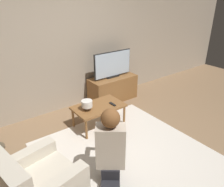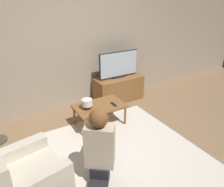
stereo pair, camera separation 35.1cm
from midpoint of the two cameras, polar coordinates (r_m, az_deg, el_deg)
The scene contains 10 objects.
ground_plane at distance 3.27m, azimuth 5.93°, elevation -16.33°, with size 10.00×10.00×0.00m, color #896B4C.
wall_back at distance 4.25m, azimuth -9.08°, elevation 13.00°, with size 10.00×0.06×2.60m.
rug at distance 3.27m, azimuth 5.93°, elevation -16.23°, with size 2.20×2.32×0.02m.
tv_stand at distance 4.72m, azimuth 3.86°, elevation 1.22°, with size 1.03×0.45×0.53m.
tv at distance 4.54m, azimuth 4.03°, elevation 7.53°, with size 0.90×0.08×0.55m.
coffee_table at distance 3.76m, azimuth -0.62°, elevation -3.70°, with size 0.86×0.53×0.39m.
armchair at distance 2.62m, azimuth -18.04°, elevation -21.61°, with size 0.85×0.85×0.87m.
person_kneeling at distance 2.59m, azimuth 0.70°, elevation -13.83°, with size 0.67×0.77×1.01m.
table_lamp at distance 3.59m, azimuth -3.75°, elevation -2.58°, with size 0.18×0.18×0.17m.
remote at distance 3.76m, azimuth 3.05°, elevation -2.86°, with size 0.04×0.15×0.02m.
Camera 2 is at (-1.38, -2.05, 2.14)m, focal length 35.00 mm.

